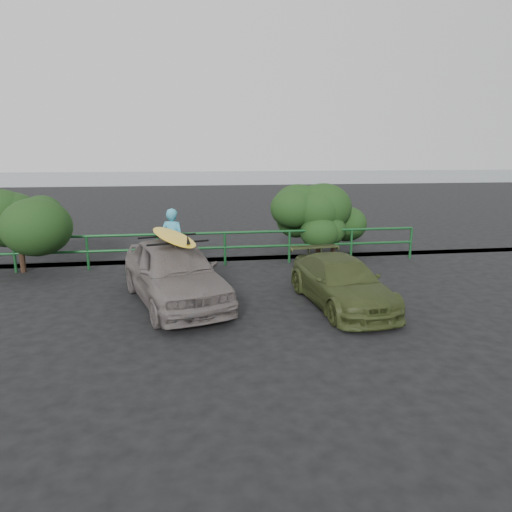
{
  "coord_description": "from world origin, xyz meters",
  "views": [
    {
      "loc": [
        -0.07,
        -8.51,
        3.36
      ],
      "look_at": [
        1.41,
        1.36,
        1.09
      ],
      "focal_mm": 32.0,
      "sensor_mm": 36.0,
      "label": 1
    }
  ],
  "objects_px": {
    "olive_vehicle": "(341,282)",
    "surfboard": "(173,236)",
    "sedan": "(174,272)",
    "guardrail": "(192,249)",
    "man": "(173,241)"
  },
  "relations": [
    {
      "from": "olive_vehicle",
      "to": "surfboard",
      "type": "distance_m",
      "value": 3.9
    },
    {
      "from": "olive_vehicle",
      "to": "surfboard",
      "type": "height_order",
      "value": "surfboard"
    },
    {
      "from": "surfboard",
      "to": "sedan",
      "type": "bearing_deg",
      "value": 163.1
    },
    {
      "from": "guardrail",
      "to": "sedan",
      "type": "height_order",
      "value": "sedan"
    },
    {
      "from": "guardrail",
      "to": "surfboard",
      "type": "xyz_separation_m",
      "value": [
        -0.43,
        -3.37,
        1.02
      ]
    },
    {
      "from": "guardrail",
      "to": "olive_vehicle",
      "type": "relative_size",
      "value": 3.82
    },
    {
      "from": "guardrail",
      "to": "man",
      "type": "distance_m",
      "value": 0.9
    },
    {
      "from": "sedan",
      "to": "olive_vehicle",
      "type": "xyz_separation_m",
      "value": [
        3.69,
        -0.74,
        -0.19
      ]
    },
    {
      "from": "olive_vehicle",
      "to": "man",
      "type": "bearing_deg",
      "value": 132.12
    },
    {
      "from": "sedan",
      "to": "surfboard",
      "type": "relative_size",
      "value": 1.5
    },
    {
      "from": "man",
      "to": "surfboard",
      "type": "height_order",
      "value": "man"
    },
    {
      "from": "surfboard",
      "to": "olive_vehicle",
      "type": "bearing_deg",
      "value": -28.22
    },
    {
      "from": "olive_vehicle",
      "to": "surfboard",
      "type": "bearing_deg",
      "value": 163.57
    },
    {
      "from": "sedan",
      "to": "olive_vehicle",
      "type": "bearing_deg",
      "value": -28.22
    },
    {
      "from": "sedan",
      "to": "olive_vehicle",
      "type": "distance_m",
      "value": 3.77
    }
  ]
}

